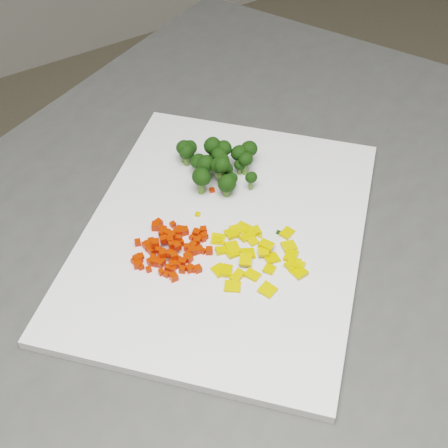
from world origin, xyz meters
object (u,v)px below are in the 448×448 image
counter_block (222,427)px  cutting_board (224,233)px  carrot_pile (171,242)px  broccoli_pile (219,159)px  pepper_pile (256,253)px

counter_block → cutting_board: cutting_board is taller
counter_block → carrot_pile: bearing=164.4°
carrot_pile → cutting_board: bearing=-5.7°
cutting_board → broccoli_pile: broccoli_pile is taller
pepper_pile → broccoli_pile: 0.15m
carrot_pile → broccoli_pile: 0.14m
carrot_pile → pepper_pile: size_ratio=0.86×
pepper_pile → broccoli_pile: broccoli_pile is taller
counter_block → pepper_pile: bearing=-69.6°
counter_block → pepper_pile: (0.02, -0.05, 0.47)m
cutting_board → carrot_pile: bearing=174.3°
cutting_board → carrot_pile: carrot_pile is taller
counter_block → broccoli_pile: 0.50m
counter_block → cutting_board: (0.01, 0.01, 0.46)m
cutting_board → carrot_pile: (-0.07, 0.01, 0.02)m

